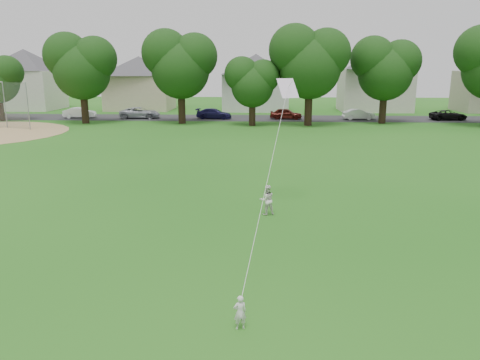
{
  "coord_description": "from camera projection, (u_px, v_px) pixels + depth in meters",
  "views": [
    {
      "loc": [
        1.17,
        -12.91,
        5.95
      ],
      "look_at": [
        0.4,
        2.0,
        2.3
      ],
      "focal_mm": 35.0,
      "sensor_mm": 36.0,
      "label": 1
    }
  ],
  "objects": [
    {
      "name": "kite",
      "position": [
        271.0,
        164.0,
        15.26
      ],
      "size": [
        1.34,
        5.74,
        11.49
      ],
      "color": "white",
      "rests_on": "ground"
    },
    {
      "name": "house_row",
      "position": [
        266.0,
        74.0,
        63.22
      ],
      "size": [
        76.9,
        13.69,
        10.16
      ],
      "color": "silver",
      "rests_on": "ground"
    },
    {
      "name": "older_boy",
      "position": [
        267.0,
        200.0,
        19.07
      ],
      "size": [
        0.73,
        0.64,
        1.25
      ],
      "primitive_type": "imported",
      "rotation": [
        0.0,
        0.0,
        3.46
      ],
      "color": "silver",
      "rests_on": "ground"
    },
    {
      "name": "ground",
      "position": [
        223.0,
        270.0,
        14.0
      ],
      "size": [
        160.0,
        160.0,
        0.0
      ],
      "primitive_type": "plane",
      "color": "#1C5A14",
      "rests_on": "ground"
    },
    {
      "name": "toddler",
      "position": [
        240.0,
        312.0,
        10.78
      ],
      "size": [
        0.36,
        0.29,
        0.84
      ],
      "primitive_type": "imported",
      "rotation": [
        0.0,
        0.0,
        3.47
      ],
      "color": "silver",
      "rests_on": "ground"
    },
    {
      "name": "parked_cars",
      "position": [
        264.0,
        114.0,
        53.57
      ],
      "size": [
        65.64,
        2.38,
        1.28
      ],
      "color": "black",
      "rests_on": "ground"
    },
    {
      "name": "street",
      "position": [
        254.0,
        118.0,
        54.74
      ],
      "size": [
        90.0,
        7.0,
        0.01
      ],
      "primitive_type": "cube",
      "color": "#2D2D30",
      "rests_on": "ground"
    },
    {
      "name": "tree_row",
      "position": [
        308.0,
        63.0,
        47.28
      ],
      "size": [
        79.53,
        8.16,
        10.31
      ],
      "color": "black",
      "rests_on": "ground"
    }
  ]
}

